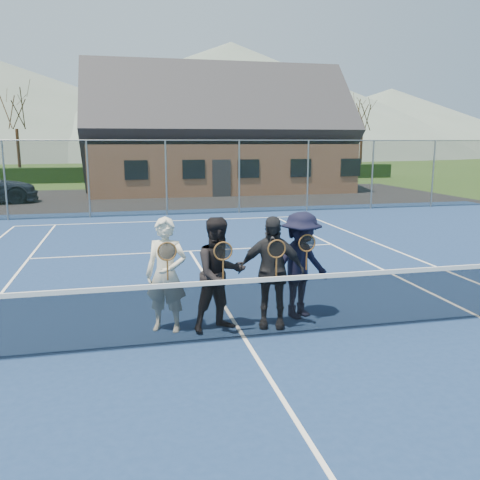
{
  "coord_description": "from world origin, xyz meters",
  "views": [
    {
      "loc": [
        -1.69,
        -7.04,
        2.96
      ],
      "look_at": [
        0.27,
        1.5,
        1.25
      ],
      "focal_mm": 38.0,
      "sensor_mm": 36.0,
      "label": 1
    }
  ],
  "objects": [
    {
      "name": "tree_b",
      "position": [
        -9.0,
        33.0,
        5.79
      ],
      "size": [
        3.2,
        3.2,
        7.77
      ],
      "color": "#331D12",
      "rests_on": "ground"
    },
    {
      "name": "player_d",
      "position": [
        1.15,
        0.77,
        0.92
      ],
      "size": [
        1.33,
        1.08,
        1.8
      ],
      "color": "black",
      "rests_on": "court_surface"
    },
    {
      "name": "hill_east",
      "position": [
        55.0,
        95.0,
        7.0
      ],
      "size": [
        90.0,
        90.0,
        14.0
      ],
      "primitive_type": "cone",
      "color": "slate",
      "rests_on": "ground"
    },
    {
      "name": "player_b",
      "position": [
        -0.28,
        0.48,
        0.92
      ],
      "size": [
        1.03,
        0.91,
        1.8
      ],
      "color": "black",
      "rests_on": "court_surface"
    },
    {
      "name": "court_markings",
      "position": [
        0.0,
        0.0,
        0.02
      ],
      "size": [
        11.03,
        23.83,
        0.01
      ],
      "color": "white",
      "rests_on": "court_surface"
    },
    {
      "name": "hedge_row",
      "position": [
        0.0,
        32.0,
        0.55
      ],
      "size": [
        40.0,
        1.2,
        1.1
      ],
      "primitive_type": "cube",
      "color": "black",
      "rests_on": "ground"
    },
    {
      "name": "player_a",
      "position": [
        -1.1,
        0.64,
        0.92
      ],
      "size": [
        0.77,
        0.65,
        1.8
      ],
      "color": "silver",
      "rests_on": "court_surface"
    },
    {
      "name": "tree_e",
      "position": [
        18.0,
        33.0,
        5.79
      ],
      "size": [
        3.2,
        3.2,
        7.77
      ],
      "color": "#331C12",
      "rests_on": "ground"
    },
    {
      "name": "ground",
      "position": [
        0.0,
        20.0,
        0.0
      ],
      "size": [
        220.0,
        220.0,
        0.0
      ],
      "primitive_type": "plane",
      "color": "#2F4E1C",
      "rests_on": "ground"
    },
    {
      "name": "court_surface",
      "position": [
        0.0,
        0.0,
        0.01
      ],
      "size": [
        30.0,
        30.0,
        0.02
      ],
      "primitive_type": "cube",
      "color": "navy",
      "rests_on": "ground"
    },
    {
      "name": "tree_c",
      "position": [
        2.0,
        33.0,
        5.79
      ],
      "size": [
        3.2,
        3.2,
        7.77
      ],
      "color": "#332412",
      "rests_on": "ground"
    },
    {
      "name": "perimeter_fence",
      "position": [
        0.0,
        13.5,
        1.52
      ],
      "size": [
        30.07,
        0.07,
        3.02
      ],
      "color": "slate",
      "rests_on": "ground"
    },
    {
      "name": "player_c",
      "position": [
        0.54,
        0.45,
        0.92
      ],
      "size": [
        1.14,
        0.75,
        1.8
      ],
      "color": "black",
      "rests_on": "court_surface"
    },
    {
      "name": "hill_centre",
      "position": [
        20.0,
        95.0,
        11.0
      ],
      "size": [
        120.0,
        120.0,
        22.0
      ],
      "primitive_type": "cone",
      "color": "slate",
      "rests_on": "ground"
    },
    {
      "name": "tarmac_carpark",
      "position": [
        -4.0,
        20.0,
        0.01
      ],
      "size": [
        40.0,
        12.0,
        0.01
      ],
      "primitive_type": "cube",
      "color": "black",
      "rests_on": "ground"
    },
    {
      "name": "tree_d",
      "position": [
        12.0,
        33.0,
        5.79
      ],
      "size": [
        3.2,
        3.2,
        7.77
      ],
      "color": "#362213",
      "rests_on": "ground"
    },
    {
      "name": "tennis_net",
      "position": [
        0.0,
        0.0,
        0.54
      ],
      "size": [
        11.68,
        0.08,
        1.1
      ],
      "color": "slate",
      "rests_on": "ground"
    },
    {
      "name": "clubhouse",
      "position": [
        4.0,
        24.0,
        3.99
      ],
      "size": [
        15.6,
        8.2,
        7.7
      ],
      "color": "#9E6B4C",
      "rests_on": "ground"
    }
  ]
}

